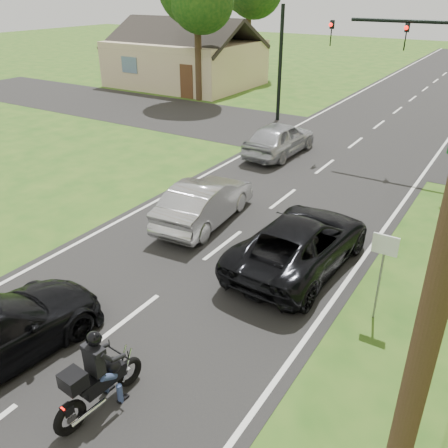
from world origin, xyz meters
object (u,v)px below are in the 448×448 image
Objects in this scene: silver_suv at (280,138)px; traffic_signal at (438,64)px; motorcycle_rider at (96,380)px; dark_suv at (301,242)px; sign_white at (383,257)px; silver_sedan at (205,202)px.

silver_suv is 6.80m from traffic_signal.
dark_suv is at bearing 85.97° from motorcycle_rider.
sign_white is (7.04, -9.42, 0.84)m from silver_suv.
traffic_signal is at bearing 97.05° from sign_white.
silver_suv is 2.06× the size of sign_white.
motorcycle_rider is 0.39× the size of dark_suv.
sign_white reaches higher than motorcycle_rider.
motorcycle_rider is 15.07m from silver_suv.
motorcycle_rider is 7.69m from silver_sedan.
motorcycle_rider is 0.45× the size of silver_suv.
silver_suv is (-4.67, 8.23, 0.04)m from dark_suv.
dark_suv is 0.79× the size of traffic_signal.
dark_suv is at bearing 121.14° from silver_suv.
motorcycle_rider is at bearing 105.66° from silver_suv.
traffic_signal is (5.68, 1.60, 3.38)m from silver_suv.
traffic_signal is at bearing -122.69° from silver_sedan.
silver_sedan is at bearing -117.35° from traffic_signal.
traffic_signal is at bearing 87.79° from motorcycle_rider.
traffic_signal is (2.01, 16.22, 3.48)m from motorcycle_rider.
motorcycle_rider is at bearing -122.96° from sign_white.
sign_white is (1.36, -11.02, -2.54)m from traffic_signal.
dark_suv is at bearing 153.45° from sign_white.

